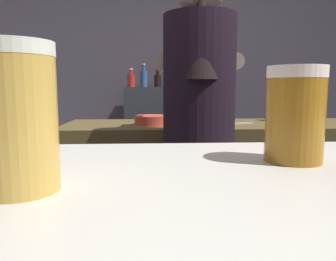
% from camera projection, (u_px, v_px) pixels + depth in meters
% --- Properties ---
extents(wall_back, '(5.20, 0.10, 2.70)m').
position_uv_depth(wall_back, '(166.00, 68.00, 3.52)').
color(wall_back, '#4E4753').
rests_on(wall_back, ground).
extents(prep_counter, '(2.10, 0.60, 0.92)m').
position_uv_depth(prep_counter, '(233.00, 195.00, 2.08)').
color(prep_counter, brown).
rests_on(prep_counter, ground).
extents(back_shelf, '(0.79, 0.36, 1.15)m').
position_uv_depth(back_shelf, '(164.00, 143.00, 3.34)').
color(back_shelf, '#33373E').
rests_on(back_shelf, ground).
extents(bartender, '(0.45, 0.53, 1.69)m').
position_uv_depth(bartender, '(199.00, 122.00, 1.55)').
color(bartender, '#29243C').
rests_on(bartender, ground).
extents(knife_block, '(0.10, 0.08, 0.28)m').
position_uv_depth(knife_block, '(288.00, 105.00, 2.15)').
color(knife_block, olive).
rests_on(knife_block, prep_counter).
extents(mixing_bowl, '(0.20, 0.20, 0.06)m').
position_uv_depth(mixing_bowl, '(152.00, 120.00, 1.93)').
color(mixing_bowl, '#D44738').
rests_on(mixing_bowl, prep_counter).
extents(chefs_knife, '(0.24, 0.09, 0.01)m').
position_uv_depth(chefs_knife, '(235.00, 123.00, 1.97)').
color(chefs_knife, silver).
rests_on(chefs_knife, prep_counter).
extents(pint_glass_near, '(0.08, 0.08, 0.15)m').
position_uv_depth(pint_glass_near, '(16.00, 118.00, 0.32)').
color(pint_glass_near, gold).
rests_on(pint_glass_near, bar_counter).
extents(pint_glass_far, '(0.08, 0.08, 0.13)m').
position_uv_depth(pint_glass_far, '(295.00, 114.00, 0.45)').
color(pint_glass_far, '#A86E1D').
rests_on(pint_glass_far, bar_counter).
extents(bottle_vinegar, '(0.07, 0.07, 0.23)m').
position_uv_depth(bottle_vinegar, '(144.00, 78.00, 3.30)').
color(bottle_vinegar, '#335796').
rests_on(bottle_vinegar, back_shelf).
extents(bottle_soy, '(0.08, 0.08, 0.18)m').
position_uv_depth(bottle_soy, '(131.00, 80.00, 3.22)').
color(bottle_soy, red).
rests_on(bottle_soy, back_shelf).
extents(bottle_olive_oil, '(0.07, 0.07, 0.18)m').
position_uv_depth(bottle_olive_oil, '(158.00, 80.00, 3.28)').
color(bottle_olive_oil, black).
rests_on(bottle_olive_oil, back_shelf).
extents(bottle_hot_sauce, '(0.06, 0.06, 0.24)m').
position_uv_depth(bottle_hot_sauce, '(169.00, 78.00, 3.27)').
color(bottle_hot_sauce, black).
rests_on(bottle_hot_sauce, back_shelf).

